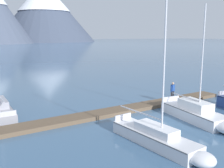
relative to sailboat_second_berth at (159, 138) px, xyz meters
name	(u,v)px	position (x,y,z in m)	size (l,w,h in m)	color
ground_plane	(154,126)	(2.02, 2.92, -0.50)	(700.00, 700.00, 0.00)	#426689
mountain_shoulder_ridge	(44,10)	(62.55, 243.22, 28.89)	(94.54, 94.54, 55.49)	#424C60
dock	(124,110)	(2.02, 6.92, -0.36)	(22.16, 2.82, 0.30)	brown
sailboat_second_berth	(159,138)	(0.00, 0.00, 0.00)	(2.17, 7.06, 8.38)	silver
sailboat_mid_dock_port	(199,114)	(5.39, 2.01, 0.06)	(2.32, 7.14, 8.37)	white
person_on_dock	(173,90)	(7.36, 6.93, 0.76)	(0.58, 0.28, 1.69)	#232328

